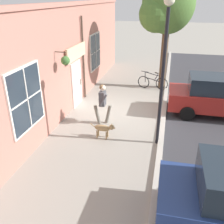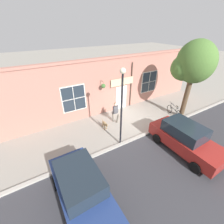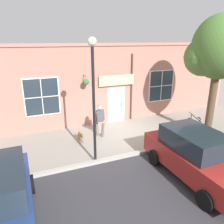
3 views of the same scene
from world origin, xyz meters
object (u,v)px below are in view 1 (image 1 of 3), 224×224
object	(u,v)px
street_tree_by_curb	(166,7)
street_lamp	(164,55)
leaning_bicycle	(153,82)
pedestrian_walking	(103,101)
parked_car_mid_block	(218,96)
dog_on_leash	(104,128)

from	to	relation	value
street_tree_by_curb	street_lamp	world-z (taller)	street_tree_by_curb
street_tree_by_curb	leaning_bicycle	distance (m)	3.94
street_lamp	pedestrian_walking	bearing A→B (deg)	155.79
leaning_bicycle	parked_car_mid_block	world-z (taller)	parked_car_mid_block
pedestrian_walking	street_tree_by_curb	xyz separation A→B (m)	(2.00, 5.07, 3.28)
street_tree_by_curb	leaning_bicycle	xyz separation A→B (m)	(-0.37, -0.24, -3.92)
pedestrian_walking	street_tree_by_curb	size ratio (longest dim) A/B	0.29
pedestrian_walking	street_lamp	distance (m)	3.32
leaning_bicycle	street_lamp	xyz separation A→B (m)	(0.66, -5.86, 2.81)
dog_on_leash	street_tree_by_curb	xyz separation A→B (m)	(1.66, 6.19, 3.90)
pedestrian_walking	dog_on_leash	bearing A→B (deg)	-72.99
dog_on_leash	leaning_bicycle	xyz separation A→B (m)	(1.29, 5.95, -0.02)
pedestrian_walking	dog_on_leash	size ratio (longest dim) A/B	1.67
leaning_bicycle	pedestrian_walking	bearing A→B (deg)	-108.65
parked_car_mid_block	dog_on_leash	bearing A→B (deg)	-144.45
street_tree_by_curb	street_lamp	distance (m)	6.21
dog_on_leash	leaning_bicycle	distance (m)	6.09
parked_car_mid_block	street_lamp	bearing A→B (deg)	-128.31
pedestrian_walking	street_lamp	world-z (taller)	street_lamp
dog_on_leash	leaning_bicycle	bearing A→B (deg)	77.77
dog_on_leash	street_tree_by_curb	distance (m)	7.50
street_tree_by_curb	pedestrian_walking	bearing A→B (deg)	-111.53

